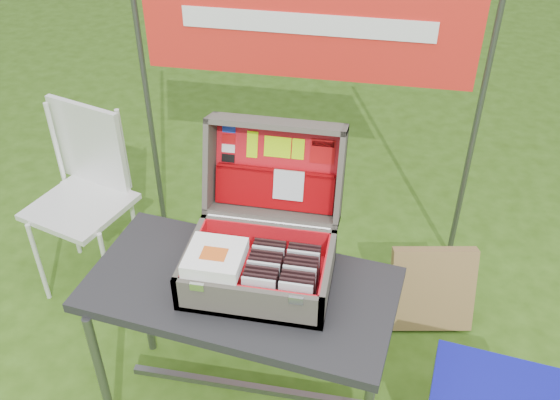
% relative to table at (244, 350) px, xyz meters
% --- Properties ---
extents(ground, '(80.00, 80.00, 0.00)m').
position_rel_table_xyz_m(ground, '(0.06, 0.08, -0.36)').
color(ground, '#2F4D10').
rests_on(ground, ground).
extents(table, '(1.22, 0.72, 0.72)m').
position_rel_table_xyz_m(table, '(0.00, 0.00, 0.00)').
color(table, black).
rests_on(table, ground).
extents(table_top, '(1.22, 0.72, 0.04)m').
position_rel_table_xyz_m(table_top, '(0.00, 0.00, 0.34)').
color(table_top, black).
rests_on(table_top, ground).
extents(table_leg_fl, '(0.04, 0.04, 0.68)m').
position_rel_table_xyz_m(table_leg_fl, '(-0.52, -0.23, -0.02)').
color(table_leg_fl, '#59595B').
rests_on(table_leg_fl, ground).
extents(table_leg_bl, '(0.04, 0.04, 0.68)m').
position_rel_table_xyz_m(table_leg_bl, '(-0.52, 0.23, -0.02)').
color(table_leg_bl, '#59595B').
rests_on(table_leg_bl, ground).
extents(table_leg_br, '(0.04, 0.04, 0.68)m').
position_rel_table_xyz_m(table_leg_br, '(0.52, 0.23, -0.02)').
color(table_leg_br, '#59595B').
rests_on(table_leg_br, ground).
extents(table_brace, '(1.00, 0.03, 0.03)m').
position_rel_table_xyz_m(table_brace, '(-0.00, 0.00, -0.24)').
color(table_brace, '#59595B').
rests_on(table_brace, ground).
extents(suitcase, '(0.53, 0.54, 0.49)m').
position_rel_table_xyz_m(suitcase, '(0.07, 0.08, 0.60)').
color(suitcase, '#554E42').
rests_on(suitcase, table).
extents(suitcase_base_bottom, '(0.53, 0.38, 0.02)m').
position_rel_table_xyz_m(suitcase_base_bottom, '(0.07, 0.02, 0.37)').
color(suitcase_base_bottom, '#554E42').
rests_on(suitcase_base_bottom, table_top).
extents(suitcase_base_wall_front, '(0.53, 0.02, 0.14)m').
position_rel_table_xyz_m(suitcase_base_wall_front, '(0.07, -0.16, 0.43)').
color(suitcase_base_wall_front, '#554E42').
rests_on(suitcase_base_wall_front, table_top).
extents(suitcase_base_wall_back, '(0.53, 0.02, 0.14)m').
position_rel_table_xyz_m(suitcase_base_wall_back, '(0.07, 0.20, 0.43)').
color(suitcase_base_wall_back, '#554E42').
rests_on(suitcase_base_wall_back, table_top).
extents(suitcase_base_wall_left, '(0.02, 0.38, 0.14)m').
position_rel_table_xyz_m(suitcase_base_wall_left, '(-0.19, 0.02, 0.43)').
color(suitcase_base_wall_left, '#554E42').
rests_on(suitcase_base_wall_left, table_top).
extents(suitcase_base_wall_right, '(0.02, 0.38, 0.14)m').
position_rel_table_xyz_m(suitcase_base_wall_right, '(0.32, 0.02, 0.43)').
color(suitcase_base_wall_right, '#554E42').
rests_on(suitcase_base_wall_right, table_top).
extents(suitcase_liner_floor, '(0.49, 0.34, 0.01)m').
position_rel_table_xyz_m(suitcase_liner_floor, '(0.07, 0.02, 0.38)').
color(suitcase_liner_floor, red).
rests_on(suitcase_liner_floor, suitcase_base_bottom).
extents(suitcase_latch_left, '(0.05, 0.01, 0.03)m').
position_rel_table_xyz_m(suitcase_latch_left, '(-0.11, -0.17, 0.49)').
color(suitcase_latch_left, silver).
rests_on(suitcase_latch_left, suitcase_base_wall_front).
extents(suitcase_latch_right, '(0.05, 0.01, 0.03)m').
position_rel_table_xyz_m(suitcase_latch_right, '(0.24, -0.17, 0.49)').
color(suitcase_latch_right, silver).
rests_on(suitcase_latch_right, suitcase_base_wall_front).
extents(suitcase_hinge, '(0.48, 0.02, 0.02)m').
position_rel_table_xyz_m(suitcase_hinge, '(0.07, 0.22, 0.50)').
color(suitcase_hinge, silver).
rests_on(suitcase_hinge, suitcase_base_wall_back).
extents(suitcase_lid_back, '(0.53, 0.13, 0.37)m').
position_rel_table_xyz_m(suitcase_lid_back, '(0.07, 0.40, 0.65)').
color(suitcase_lid_back, '#554E42').
rests_on(suitcase_lid_back, suitcase_base_wall_back).
extents(suitcase_lid_rim_far, '(0.53, 0.14, 0.06)m').
position_rel_table_xyz_m(suitcase_lid_rim_far, '(0.07, 0.39, 0.84)').
color(suitcase_lid_rim_far, '#554E42').
rests_on(suitcase_lid_rim_far, suitcase_lid_back).
extents(suitcase_lid_rim_near, '(0.53, 0.14, 0.06)m').
position_rel_table_xyz_m(suitcase_lid_rim_near, '(0.07, 0.29, 0.49)').
color(suitcase_lid_rim_near, '#554E42').
rests_on(suitcase_lid_rim_near, suitcase_lid_back).
extents(suitcase_lid_rim_left, '(0.02, 0.25, 0.41)m').
position_rel_table_xyz_m(suitcase_lid_rim_left, '(-0.19, 0.34, 0.67)').
color(suitcase_lid_rim_left, '#554E42').
rests_on(suitcase_lid_rim_left, suitcase_lid_back).
extents(suitcase_lid_rim_right, '(0.02, 0.25, 0.41)m').
position_rel_table_xyz_m(suitcase_lid_rim_right, '(0.32, 0.34, 0.67)').
color(suitcase_lid_rim_right, '#554E42').
rests_on(suitcase_lid_rim_right, suitcase_lid_back).
extents(suitcase_lid_liner, '(0.49, 0.10, 0.32)m').
position_rel_table_xyz_m(suitcase_lid_liner, '(0.07, 0.39, 0.65)').
color(suitcase_lid_liner, red).
rests_on(suitcase_lid_liner, suitcase_lid_back).
extents(suitcase_liner_wall_front, '(0.49, 0.01, 0.12)m').
position_rel_table_xyz_m(suitcase_liner_wall_front, '(0.07, -0.14, 0.44)').
color(suitcase_liner_wall_front, red).
rests_on(suitcase_liner_wall_front, suitcase_base_bottom).
extents(suitcase_liner_wall_back, '(0.49, 0.01, 0.12)m').
position_rel_table_xyz_m(suitcase_liner_wall_back, '(0.07, 0.19, 0.44)').
color(suitcase_liner_wall_back, red).
rests_on(suitcase_liner_wall_back, suitcase_base_bottom).
extents(suitcase_liner_wall_left, '(0.01, 0.34, 0.12)m').
position_rel_table_xyz_m(suitcase_liner_wall_left, '(-0.18, 0.02, 0.44)').
color(suitcase_liner_wall_left, red).
rests_on(suitcase_liner_wall_left, suitcase_base_bottom).
extents(suitcase_liner_wall_right, '(0.01, 0.34, 0.12)m').
position_rel_table_xyz_m(suitcase_liner_wall_right, '(0.31, 0.02, 0.44)').
color(suitcase_liner_wall_right, red).
rests_on(suitcase_liner_wall_right, suitcase_base_bottom).
extents(suitcase_lid_pocket, '(0.47, 0.08, 0.16)m').
position_rel_table_xyz_m(suitcase_lid_pocket, '(0.07, 0.34, 0.57)').
color(suitcase_lid_pocket, '#880307').
rests_on(suitcase_lid_pocket, suitcase_lid_liner).
extents(suitcase_pocket_edge, '(0.46, 0.03, 0.03)m').
position_rel_table_xyz_m(suitcase_pocket_edge, '(0.07, 0.36, 0.65)').
color(suitcase_pocket_edge, '#880307').
rests_on(suitcase_pocket_edge, suitcase_lid_pocket).
extents(suitcase_pocket_cd, '(0.12, 0.04, 0.12)m').
position_rel_table_xyz_m(suitcase_pocket_cd, '(0.12, 0.33, 0.60)').
color(suitcase_pocket_cd, silver).
rests_on(suitcase_pocket_cd, suitcase_lid_pocket).
extents(lid_sticker_cc_a, '(0.05, 0.01, 0.03)m').
position_rel_table_xyz_m(lid_sticker_cc_a, '(-0.13, 0.42, 0.78)').
color(lid_sticker_cc_a, '#1933B2').
rests_on(lid_sticker_cc_a, suitcase_lid_liner).
extents(lid_sticker_cc_b, '(0.05, 0.01, 0.03)m').
position_rel_table_xyz_m(lid_sticker_cc_b, '(-0.13, 0.41, 0.74)').
color(lid_sticker_cc_b, '#B50B0D').
rests_on(lid_sticker_cc_b, suitcase_lid_liner).
extents(lid_sticker_cc_c, '(0.05, 0.01, 0.03)m').
position_rel_table_xyz_m(lid_sticker_cc_c, '(-0.13, 0.40, 0.71)').
color(lid_sticker_cc_c, white).
rests_on(lid_sticker_cc_c, suitcase_lid_liner).
extents(lid_sticker_cc_d, '(0.05, 0.01, 0.03)m').
position_rel_table_xyz_m(lid_sticker_cc_d, '(-0.13, 0.38, 0.67)').
color(lid_sticker_cc_d, black).
rests_on(lid_sticker_cc_d, suitcase_lid_liner).
extents(lid_card_neon_tall, '(0.04, 0.03, 0.10)m').
position_rel_table_xyz_m(lid_card_neon_tall, '(-0.03, 0.40, 0.73)').
color(lid_card_neon_tall, '#B7FC04').
rests_on(lid_card_neon_tall, suitcase_lid_liner).
extents(lid_card_neon_main, '(0.11, 0.03, 0.08)m').
position_rel_table_xyz_m(lid_card_neon_main, '(0.07, 0.40, 0.73)').
color(lid_card_neon_main, '#B7FC04').
rests_on(lid_card_neon_main, suitcase_lid_liner).
extents(lid_card_neon_small, '(0.05, 0.03, 0.08)m').
position_rel_table_xyz_m(lid_card_neon_small, '(0.15, 0.40, 0.73)').
color(lid_card_neon_small, '#B7FC04').
rests_on(lid_card_neon_small, suitcase_lid_liner).
extents(lid_sticker_band, '(0.10, 0.03, 0.09)m').
position_rel_table_xyz_m(lid_sticker_band, '(0.24, 0.40, 0.73)').
color(lid_sticker_band, '#B50B0D').
rests_on(lid_sticker_band, suitcase_lid_liner).
extents(lid_sticker_band_bar, '(0.09, 0.01, 0.02)m').
position_rel_table_xyz_m(lid_sticker_band_bar, '(0.24, 0.41, 0.76)').
color(lid_sticker_band_bar, black).
rests_on(lid_sticker_band_bar, suitcase_lid_liner).
extents(cd_left_0, '(0.12, 0.01, 0.14)m').
position_rel_table_xyz_m(cd_left_0, '(0.10, -0.12, 0.46)').
color(cd_left_0, silver).
rests_on(cd_left_0, suitcase_liner_floor).
extents(cd_left_1, '(0.12, 0.01, 0.14)m').
position_rel_table_xyz_m(cd_left_1, '(0.10, -0.10, 0.46)').
color(cd_left_1, black).
rests_on(cd_left_1, suitcase_liner_floor).
extents(cd_left_2, '(0.12, 0.01, 0.14)m').
position_rel_table_xyz_m(cd_left_2, '(0.10, -0.08, 0.46)').
color(cd_left_2, black).
rests_on(cd_left_2, suitcase_liner_floor).
extents(cd_left_3, '(0.12, 0.01, 0.14)m').
position_rel_table_xyz_m(cd_left_3, '(0.10, -0.06, 0.46)').
color(cd_left_3, black).
rests_on(cd_left_3, suitcase_liner_floor).
extents(cd_left_4, '(0.12, 0.01, 0.14)m').
position_rel_table_xyz_m(cd_left_4, '(0.10, -0.04, 0.46)').
color(cd_left_4, silver).
rests_on(cd_left_4, suitcase_liner_floor).
extents(cd_left_5, '(0.12, 0.01, 0.14)m').
position_rel_table_xyz_m(cd_left_5, '(0.10, -0.02, 0.46)').
color(cd_left_5, black).
rests_on(cd_left_5, suitcase_liner_floor).
extents(cd_left_6, '(0.12, 0.01, 0.14)m').
position_rel_table_xyz_m(cd_left_6, '(0.10, 0.01, 0.46)').
color(cd_left_6, black).
rests_on(cd_left_6, suitcase_liner_floor).
extents(cd_left_7, '(0.12, 0.01, 0.14)m').
position_rel_table_xyz_m(cd_left_7, '(0.10, 0.03, 0.46)').
color(cd_left_7, black).
rests_on(cd_left_7, suitcase_liner_floor).
extents(cd_left_8, '(0.12, 0.01, 0.14)m').
position_rel_table_xyz_m(cd_left_8, '(0.10, 0.05, 0.46)').
color(cd_left_8, silver).
rests_on(cd_left_8, suitcase_liner_floor).
extents(cd_left_9, '(0.12, 0.01, 0.14)m').
position_rel_table_xyz_m(cd_left_9, '(0.10, 0.07, 0.46)').
color(cd_left_9, black).
rests_on(cd_left_9, suitcase_liner_floor).
extents(cd_left_10, '(0.12, 0.01, 0.14)m').
position_rel_table_xyz_m(cd_left_10, '(0.10, 0.09, 0.46)').
color(cd_left_10, black).
rests_on(cd_left_10, suitcase_liner_floor).
extents(cd_right_0, '(0.12, 0.01, 0.14)m').
position_rel_table_xyz_m(cd_right_0, '(0.23, -0.12, 0.46)').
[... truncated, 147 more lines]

